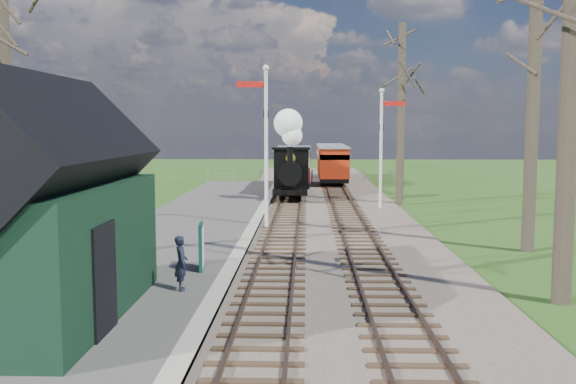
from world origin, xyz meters
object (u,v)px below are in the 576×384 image
coach (293,165)px  red_carriage_b (330,160)px  locomotive (291,161)px  red_carriage_a (333,164)px  person (181,263)px  station_shed (42,212)px  sign_board (201,247)px  semaphore_far (383,139)px  semaphore_near (264,135)px  bench (118,279)px

coach → red_carriage_b: 9.04m
locomotive → red_carriage_b: size_ratio=0.93×
red_carriage_a → person: bearing=-99.2°
red_carriage_b → person: (-4.63, -33.98, -0.63)m
locomotive → red_carriage_a: 9.61m
station_shed → sign_board: station_shed is taller
semaphore_far → coach: size_ratio=0.77×
sign_board → station_shed: bearing=-119.2°
coach → red_carriage_b: coach is taller
semaphore_near → person: 10.31m
red_carriage_a → person: red_carriage_a is taller
coach → bench: coach is taller
locomotive → coach: locomotive is taller
semaphore_near → bench: size_ratio=4.88×
semaphore_far → sign_board: 15.32m
person → locomotive: bearing=-20.4°
semaphore_near → coach: bearing=87.2°
semaphore_near → person: size_ratio=4.95×
station_shed → semaphore_far: bearing=64.3°
coach → red_carriage_a: (2.60, 3.16, -0.10)m
coach → bench: 25.94m
semaphore_far → coach: 10.59m
red_carriage_b → sign_board: red_carriage_b is taller
red_carriage_a → sign_board: (-4.52, -26.36, -0.65)m
person → red_carriage_b: bearing=-22.2°
locomotive → red_carriage_b: locomotive is taller
semaphore_far → locomotive: 5.69m
red_carriage_a → bench: (-5.97, -28.85, -0.93)m
locomotive → red_carriage_a: locomotive is taller
red_carriage_b → coach: bearing=-106.7°
sign_board → locomotive: bearing=83.7°
locomotive → red_carriage_a: bearing=74.2°
locomotive → red_carriage_a: (2.61, 9.22, -0.67)m
semaphore_far → red_carriage_a: semaphore_far is taller
bench → locomotive: bearing=80.3°
semaphore_far → red_carriage_b: (-1.77, 18.13, -1.89)m
red_carriage_b → person: 34.30m
red_carriage_b → semaphore_near: bearing=-97.9°
red_carriage_a → coach: bearing=-129.5°
coach → bench: (-3.37, -25.70, -1.02)m
red_carriage_a → bench: 29.48m
semaphore_near → person: (-1.26, -9.85, -2.79)m
station_shed → person: 3.44m
bench → red_carriage_a: bearing=78.3°
coach → red_carriage_a: 4.09m
station_shed → semaphore_far: semaphore_far is taller
semaphore_far → red_carriage_b: semaphore_far is taller
station_shed → semaphore_near: (3.53, 12.00, 1.35)m
station_shed → red_carriage_b: (6.90, 36.13, -0.81)m
station_shed → coach: bearing=81.1°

